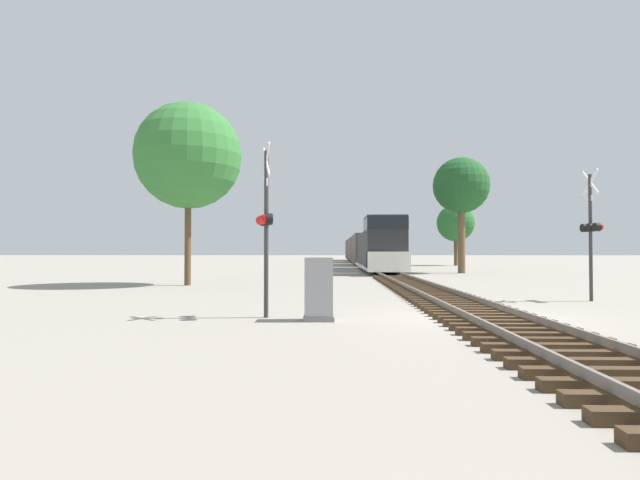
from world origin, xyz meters
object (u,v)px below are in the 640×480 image
Objects in this scene: crossing_signal_near at (265,222)px; tree_deep_background at (456,223)px; relay_cabinet at (319,289)px; tree_far_right at (188,156)px; freight_train at (362,250)px; crossing_signal_far at (591,229)px; tree_mid_background at (461,186)px.

tree_deep_background reaches higher than crossing_signal_near.
crossing_signal_near reaches higher than relay_cabinet.
crossing_signal_near is 2.88× the size of relay_cabinet.
crossing_signal_near is 0.49× the size of tree_far_right.
relay_cabinet is (-4.25, -55.38, -1.18)m from freight_train.
tree_deep_background is (22.52, 35.81, -1.50)m from tree_far_right.
freight_train is 55.55m from relay_cabinet.
crossing_signal_far is (5.24, -50.24, 0.58)m from freight_train.
crossing_signal_near is at bearing -95.93° from freight_train.
crossing_signal_far is 44.00m from tree_deep_background.
relay_cabinet is 0.21× the size of tree_deep_background.
freight_train reaches higher than relay_cabinet.
tree_deep_background reaches higher than freight_train.
crossing_signal_near reaches higher than freight_train.
freight_train is at bearing -0.50° from crossing_signal_far.
tree_mid_background is at bearing 39.53° from tree_far_right.
tree_deep_background is at bearing 77.45° from tree_mid_background.
tree_far_right is (-11.41, -42.52, 4.73)m from freight_train.
tree_far_right is at bearing -105.02° from freight_train.
crossing_signal_far is at bearing -24.87° from tree_far_right.
relay_cabinet is (-9.49, -5.14, -1.76)m from crossing_signal_far.
crossing_signal_far is 10.93m from relay_cabinet.
freight_train is at bearing 148.88° from tree_deep_background.
crossing_signal_near is 14.22m from tree_far_right.
tree_far_right reaches higher than crossing_signal_near.
tree_deep_background is (4.70, 21.11, -1.77)m from tree_mid_background.
freight_train is 28.98m from tree_mid_background.
crossing_signal_far is 0.49× the size of tree_far_right.
crossing_signal_far reaches higher than relay_cabinet.
tree_deep_background reaches higher than crossing_signal_far.
tree_far_right is at bearing -140.47° from tree_mid_background.
tree_deep_background is (16.81, 48.16, 2.66)m from crossing_signal_near.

